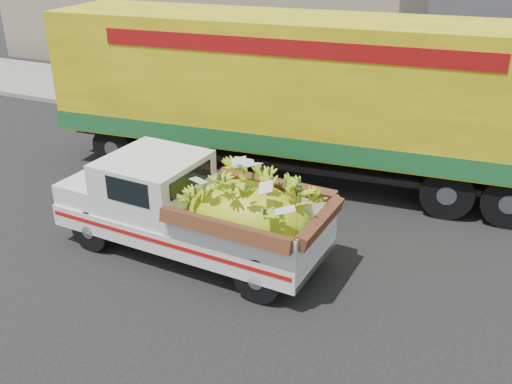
% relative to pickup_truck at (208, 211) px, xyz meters
% --- Properties ---
extents(ground, '(100.00, 100.00, 0.00)m').
position_rel_pickup_truck_xyz_m(ground, '(-0.31, -0.03, -0.95)').
color(ground, black).
rests_on(ground, ground).
extents(curb, '(60.00, 0.25, 0.15)m').
position_rel_pickup_truck_xyz_m(curb, '(-0.31, 6.64, -0.88)').
color(curb, gray).
rests_on(curb, ground).
extents(sidewalk, '(60.00, 4.00, 0.14)m').
position_rel_pickup_truck_xyz_m(sidewalk, '(-0.31, 8.74, -0.88)').
color(sidewalk, gray).
rests_on(sidewalk, ground).
extents(building_left, '(18.00, 6.00, 5.00)m').
position_rel_pickup_truck_xyz_m(building_left, '(-8.31, 14.64, 1.55)').
color(building_left, gray).
rests_on(building_left, ground).
extents(pickup_truck, '(5.13, 2.08, 1.77)m').
position_rel_pickup_truck_xyz_m(pickup_truck, '(0.00, 0.00, 0.00)').
color(pickup_truck, black).
rests_on(pickup_truck, ground).
extents(semi_trailer, '(12.04, 3.57, 3.80)m').
position_rel_pickup_truck_xyz_m(semi_trailer, '(0.16, 4.19, 1.17)').
color(semi_trailer, black).
rests_on(semi_trailer, ground).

